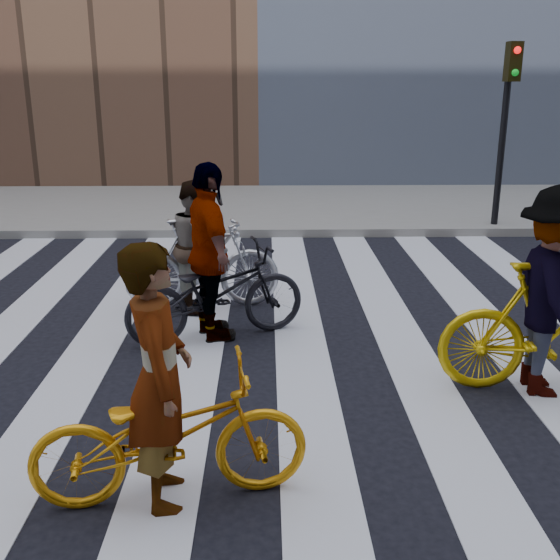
{
  "coord_description": "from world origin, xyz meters",
  "views": [
    {
      "loc": [
        0.19,
        -6.39,
        2.74
      ],
      "look_at": [
        0.33,
        0.3,
        0.67
      ],
      "focal_mm": 42.0,
      "sensor_mm": 36.0,
      "label": 1
    }
  ],
  "objects_px": {
    "rider_rear": "(210,253)",
    "bike_yellow_left": "(170,435)",
    "rider_right": "(553,293)",
    "bike_silver_mid": "(202,264)",
    "rider_mid": "(197,246)",
    "bike_dark_rear": "(216,293)",
    "bike_yellow_right": "(553,329)",
    "traffic_signal": "(507,105)",
    "rider_left": "(159,377)"
  },
  "relations": [
    {
      "from": "rider_rear",
      "to": "bike_yellow_left",
      "type": "bearing_deg",
      "value": 159.02
    },
    {
      "from": "rider_right",
      "to": "rider_rear",
      "type": "height_order",
      "value": "rider_rear"
    },
    {
      "from": "bike_silver_mid",
      "to": "rider_mid",
      "type": "bearing_deg",
      "value": 83.28
    },
    {
      "from": "bike_silver_mid",
      "to": "rider_mid",
      "type": "xyz_separation_m",
      "value": [
        -0.05,
        0.0,
        0.23
      ]
    },
    {
      "from": "bike_silver_mid",
      "to": "rider_rear",
      "type": "height_order",
      "value": "rider_rear"
    },
    {
      "from": "bike_yellow_left",
      "to": "bike_silver_mid",
      "type": "relative_size",
      "value": 0.97
    },
    {
      "from": "bike_dark_rear",
      "to": "rider_rear",
      "type": "height_order",
      "value": "rider_rear"
    },
    {
      "from": "bike_dark_rear",
      "to": "bike_yellow_right",
      "type": "bearing_deg",
      "value": -133.32
    },
    {
      "from": "traffic_signal",
      "to": "bike_dark_rear",
      "type": "height_order",
      "value": "traffic_signal"
    },
    {
      "from": "traffic_signal",
      "to": "rider_right",
      "type": "xyz_separation_m",
      "value": [
        -1.71,
        -6.33,
        -1.34
      ]
    },
    {
      "from": "traffic_signal",
      "to": "rider_mid",
      "type": "xyz_separation_m",
      "value": [
        -5.05,
        -4.01,
        -1.48
      ]
    },
    {
      "from": "rider_mid",
      "to": "rider_right",
      "type": "relative_size",
      "value": 0.85
    },
    {
      "from": "bike_yellow_left",
      "to": "rider_left",
      "type": "relative_size",
      "value": 1.02
    },
    {
      "from": "rider_left",
      "to": "rider_right",
      "type": "distance_m",
      "value": 3.55
    },
    {
      "from": "bike_dark_rear",
      "to": "rider_left",
      "type": "distance_m",
      "value": 2.89
    },
    {
      "from": "traffic_signal",
      "to": "bike_silver_mid",
      "type": "distance_m",
      "value": 6.64
    },
    {
      "from": "bike_yellow_right",
      "to": "bike_dark_rear",
      "type": "height_order",
      "value": "bike_yellow_right"
    },
    {
      "from": "bike_yellow_right",
      "to": "rider_rear",
      "type": "relative_size",
      "value": 1.05
    },
    {
      "from": "traffic_signal",
      "to": "bike_yellow_left",
      "type": "distance_m",
      "value": 9.42
    },
    {
      "from": "traffic_signal",
      "to": "rider_right",
      "type": "height_order",
      "value": "traffic_signal"
    },
    {
      "from": "traffic_signal",
      "to": "rider_rear",
      "type": "distance_m",
      "value": 7.07
    },
    {
      "from": "rider_left",
      "to": "rider_rear",
      "type": "height_order",
      "value": "rider_rear"
    },
    {
      "from": "traffic_signal",
      "to": "rider_rear",
      "type": "xyz_separation_m",
      "value": [
        -4.81,
        -5.0,
        -1.32
      ]
    },
    {
      "from": "bike_dark_rear",
      "to": "bike_yellow_left",
      "type": "bearing_deg",
      "value": 158.03
    },
    {
      "from": "bike_yellow_left",
      "to": "traffic_signal",
      "type": "bearing_deg",
      "value": -40.49
    },
    {
      "from": "bike_yellow_left",
      "to": "bike_yellow_right",
      "type": "bearing_deg",
      "value": -73.14
    },
    {
      "from": "bike_silver_mid",
      "to": "bike_dark_rear",
      "type": "height_order",
      "value": "bike_silver_mid"
    },
    {
      "from": "bike_yellow_left",
      "to": "rider_left",
      "type": "bearing_deg",
      "value": 81.19
    },
    {
      "from": "traffic_signal",
      "to": "rider_left",
      "type": "height_order",
      "value": "traffic_signal"
    },
    {
      "from": "traffic_signal",
      "to": "bike_dark_rear",
      "type": "distance_m",
      "value": 7.13
    },
    {
      "from": "traffic_signal",
      "to": "rider_right",
      "type": "distance_m",
      "value": 6.7
    },
    {
      "from": "bike_yellow_left",
      "to": "rider_rear",
      "type": "height_order",
      "value": "rider_rear"
    },
    {
      "from": "bike_yellow_left",
      "to": "rider_rear",
      "type": "bearing_deg",
      "value": -9.68
    },
    {
      "from": "traffic_signal",
      "to": "rider_mid",
      "type": "distance_m",
      "value": 6.62
    },
    {
      "from": "rider_left",
      "to": "rider_mid",
      "type": "relative_size",
      "value": 1.13
    },
    {
      "from": "rider_mid",
      "to": "bike_silver_mid",
      "type": "bearing_deg",
      "value": -96.72
    },
    {
      "from": "bike_silver_mid",
      "to": "bike_yellow_left",
      "type": "bearing_deg",
      "value": 175.4
    },
    {
      "from": "bike_yellow_left",
      "to": "bike_dark_rear",
      "type": "height_order",
      "value": "bike_dark_rear"
    },
    {
      "from": "bike_silver_mid",
      "to": "rider_rear",
      "type": "distance_m",
      "value": 1.08
    },
    {
      "from": "traffic_signal",
      "to": "rider_left",
      "type": "xyz_separation_m",
      "value": [
        -4.91,
        -7.87,
        -1.38
      ]
    },
    {
      "from": "traffic_signal",
      "to": "bike_silver_mid",
      "type": "xyz_separation_m",
      "value": [
        -5.0,
        -4.01,
        -1.71
      ]
    },
    {
      "from": "bike_silver_mid",
      "to": "bike_yellow_right",
      "type": "distance_m",
      "value": 4.07
    },
    {
      "from": "bike_yellow_right",
      "to": "rider_rear",
      "type": "distance_m",
      "value": 3.44
    },
    {
      "from": "traffic_signal",
      "to": "bike_yellow_right",
      "type": "bearing_deg",
      "value": -104.69
    },
    {
      "from": "traffic_signal",
      "to": "rider_mid",
      "type": "relative_size",
      "value": 2.09
    },
    {
      "from": "bike_yellow_right",
      "to": "rider_left",
      "type": "height_order",
      "value": "rider_left"
    },
    {
      "from": "bike_yellow_right",
      "to": "bike_yellow_left",
      "type": "bearing_deg",
      "value": 120.57
    },
    {
      "from": "bike_silver_mid",
      "to": "rider_rear",
      "type": "bearing_deg",
      "value": -176.07
    },
    {
      "from": "rider_right",
      "to": "rider_rear",
      "type": "bearing_deg",
      "value": 71.68
    },
    {
      "from": "bike_dark_rear",
      "to": "rider_mid",
      "type": "height_order",
      "value": "rider_mid"
    }
  ]
}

